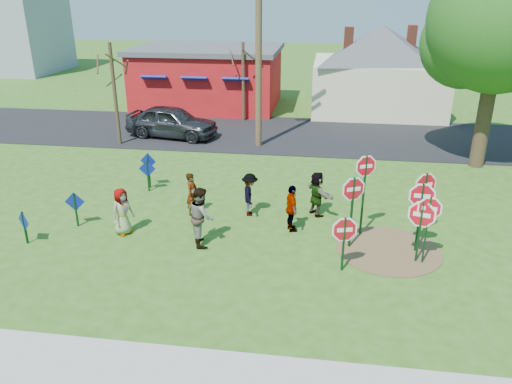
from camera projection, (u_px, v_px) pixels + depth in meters
The scene contains 29 objects.
ground at pixel (249, 227), 16.88m from camera, with size 120.00×120.00×0.00m, color #335117.
sidewalk at pixel (196, 379), 10.27m from camera, with size 22.00×1.80×0.08m, color #9E9E99.
road at pixel (281, 134), 27.39m from camera, with size 120.00×7.50×0.04m, color black.
dirt_patch at pixel (388, 250), 15.37m from camera, with size 3.20×3.20×0.03m, color brown.
red_building at pixel (209, 76), 33.31m from camera, with size 9.40×7.69×3.90m.
cream_house at pixel (378, 65), 31.52m from camera, with size 9.40×9.40×6.50m.
distant_building at pixel (2, 27), 46.44m from camera, with size 10.00×8.00×8.00m, color #8C939E.
stop_sign_a at pixel (344, 233), 13.86m from camera, with size 0.97×0.28×1.79m.
stop_sign_b at pixel (365, 175), 15.58m from camera, with size 0.86×0.42×2.85m.
stop_sign_c at pixel (429, 215), 14.11m from camera, with size 0.93×0.15×2.22m.
stop_sign_d at pixel (425, 190), 15.43m from camera, with size 0.94×0.48×2.40m.
stop_sign_e at pixel (421, 219), 14.22m from camera, with size 1.03×0.35×2.07m.
stop_sign_f at pixel (421, 201), 14.69m from camera, with size 1.05×0.10×2.37m.
stop_sign_g at pixel (353, 196), 14.92m from camera, with size 0.92×0.46×2.46m.
blue_diamond_a at pixel (24, 224), 15.54m from camera, with size 0.56×0.37×1.11m.
blue_diamond_b at pixel (75, 206), 16.66m from camera, with size 0.67×0.10×1.23m.
blue_diamond_c at pixel (148, 172), 19.54m from camera, with size 0.67×0.08×1.27m.
blue_diamond_d at pixel (149, 166), 19.83m from camera, with size 0.67×0.11×1.46m.
person_a at pixel (122, 211), 16.13m from camera, with size 0.77×0.50×1.58m, color #495799.
person_b at pixel (192, 194), 17.55m from camera, with size 0.56×0.37×1.55m, color #2A8068.
person_c at pixel (201, 216), 15.44m from camera, with size 0.92×0.72×1.89m, color #9A5B3A.
person_d at pixel (250, 195), 17.50m from camera, with size 1.00×0.57×1.54m, color #2E2F33.
person_e at pixel (292, 209), 16.33m from camera, with size 0.94×0.39×1.60m, color #40254E.
person_f at pixel (317, 194), 17.48m from camera, with size 1.50×0.48×1.61m, color #1E4827.
suv at pixel (172, 121), 26.56m from camera, with size 1.96×4.88×1.66m, color #333338.
utility_pole at pixel (259, 38), 23.41m from camera, with size 2.34×1.00×10.03m.
leafy_tree at pixel (504, 29), 20.33m from camera, with size 6.49×5.92×9.22m.
bare_tree_west at pixel (113, 80), 24.45m from camera, with size 1.80×1.80×5.07m.
bare_tree_east at pixel (243, 71), 29.01m from camera, with size 1.80×1.80×4.61m.
Camera 1 is at (2.36, -14.96, 7.53)m, focal length 35.00 mm.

